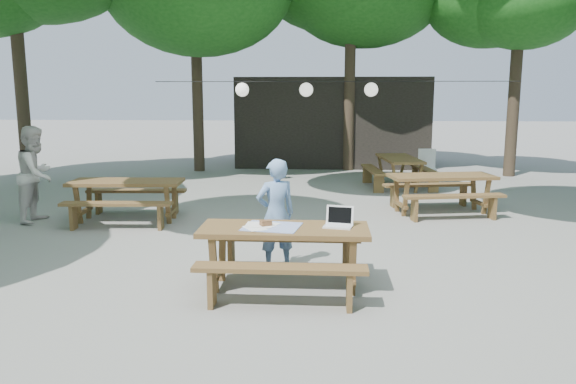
# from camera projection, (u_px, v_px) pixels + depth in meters

# --- Properties ---
(ground) EXTENTS (80.00, 80.00, 0.00)m
(ground) POSITION_uv_depth(u_px,v_px,m) (306.00, 250.00, 8.40)
(ground) COLOR slate
(ground) RESTS_ON ground
(pavilion) EXTENTS (6.00, 3.00, 2.80)m
(pavilion) POSITION_uv_depth(u_px,v_px,m) (332.00, 121.00, 18.45)
(pavilion) COLOR black
(pavilion) RESTS_ON ground
(main_picnic_table) EXTENTS (2.00, 1.58, 0.75)m
(main_picnic_table) POSITION_uv_depth(u_px,v_px,m) (284.00, 257.00, 6.70)
(main_picnic_table) COLOR brown
(main_picnic_table) RESTS_ON ground
(picnic_table_nw) EXTENTS (2.05, 1.69, 0.75)m
(picnic_table_nw) POSITION_uv_depth(u_px,v_px,m) (127.00, 200.00, 10.24)
(picnic_table_nw) COLOR brown
(picnic_table_nw) RESTS_ON ground
(picnic_table_ne) EXTENTS (2.15, 1.89, 0.75)m
(picnic_table_ne) POSITION_uv_depth(u_px,v_px,m) (441.00, 193.00, 10.94)
(picnic_table_ne) COLOR brown
(picnic_table_ne) RESTS_ON ground
(picnic_table_far_e) EXTENTS (1.77, 2.07, 0.75)m
(picnic_table_far_e) POSITION_uv_depth(u_px,v_px,m) (399.00, 172.00, 13.90)
(picnic_table_far_e) COLOR brown
(picnic_table_far_e) RESTS_ON ground
(woman) EXTENTS (0.64, 0.55, 1.48)m
(woman) POSITION_uv_depth(u_px,v_px,m) (276.00, 214.00, 7.40)
(woman) COLOR #7199CE
(woman) RESTS_ON ground
(second_person) EXTENTS (0.66, 0.85, 1.74)m
(second_person) POSITION_uv_depth(u_px,v_px,m) (36.00, 174.00, 10.14)
(second_person) COLOR silver
(second_person) RESTS_ON ground
(plastic_chair) EXTENTS (0.48, 0.48, 0.90)m
(plastic_chair) POSITION_uv_depth(u_px,v_px,m) (427.00, 174.00, 14.39)
(plastic_chair) COLOR white
(plastic_chair) RESTS_ON ground
(laptop) EXTENTS (0.38, 0.32, 0.24)m
(laptop) POSITION_uv_depth(u_px,v_px,m) (339.00, 221.00, 6.68)
(laptop) COLOR white
(laptop) RESTS_ON main_picnic_table
(tabletop_clutter) EXTENTS (0.73, 0.65, 0.08)m
(tabletop_clutter) POSITION_uv_depth(u_px,v_px,m) (270.00, 226.00, 6.65)
(tabletop_clutter) COLOR #3357AF
(tabletop_clutter) RESTS_ON main_picnic_table
(paper_lanterns) EXTENTS (9.00, 0.34, 0.38)m
(paper_lanterns) POSITION_uv_depth(u_px,v_px,m) (307.00, 89.00, 13.89)
(paper_lanterns) COLOR black
(paper_lanterns) RESTS_ON ground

